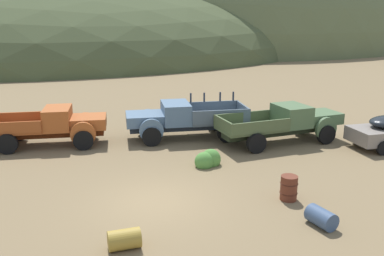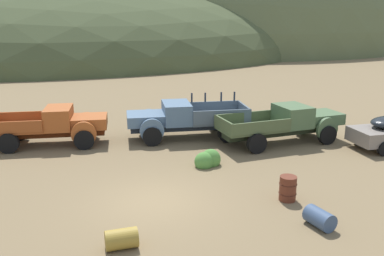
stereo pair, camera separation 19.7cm
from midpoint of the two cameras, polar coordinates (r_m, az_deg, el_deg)
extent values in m
plane|color=brown|center=(14.67, -4.99, -10.10)|extent=(300.00, 300.00, 0.00)
ellipsoid|color=#424C2D|center=(85.83, -18.54, 10.52)|extent=(98.53, 86.75, 27.97)
ellipsoid|color=#56603D|center=(96.09, 3.66, 11.73)|extent=(81.76, 80.68, 55.19)
cube|color=#51220D|center=(21.63, -18.81, -0.51)|extent=(5.41, 1.23, 0.36)
cube|color=#A34C1E|center=(21.26, -13.66, 0.89)|extent=(1.78, 1.76, 0.55)
cube|color=#B7B2A8|center=(21.22, -11.53, 0.91)|extent=(0.14, 1.16, 0.44)
cylinder|color=#A34C1E|center=(20.42, -14.42, -0.80)|extent=(1.21, 0.24, 1.20)
cylinder|color=#A34C1E|center=(22.33, -14.01, 0.62)|extent=(1.21, 0.24, 1.20)
cube|color=#A34C1E|center=(21.37, -17.63, 1.36)|extent=(1.34, 1.99, 1.05)
cube|color=black|center=(21.25, -16.19, 1.98)|extent=(0.14, 1.64, 0.59)
cube|color=#97471E|center=(21.87, -22.65, -0.07)|extent=(2.81, 2.15, 0.12)
cube|color=#97471E|center=(20.84, -23.35, 0.08)|extent=(2.71, 0.24, 0.55)
cube|color=#97471E|center=(22.74, -22.19, 1.42)|extent=(2.71, 0.24, 0.55)
cylinder|color=black|center=(20.45, -14.38, -1.60)|extent=(0.97, 0.33, 0.96)
cylinder|color=black|center=(22.45, -13.95, -0.04)|extent=(0.97, 0.33, 0.96)
cylinder|color=black|center=(21.06, -23.75, -1.95)|extent=(0.97, 0.33, 0.96)
cylinder|color=black|center=(23.01, -22.52, -0.41)|extent=(0.97, 0.33, 0.96)
cube|color=#262D39|center=(21.68, -0.39, 0.37)|extent=(5.97, 1.37, 0.36)
cube|color=slate|center=(21.33, -6.18, 1.29)|extent=(1.97, 1.92, 0.55)
cube|color=#B7B2A8|center=(21.31, -8.52, 1.12)|extent=(0.15, 1.25, 0.44)
cylinder|color=slate|center=(22.48, -5.70, 1.11)|extent=(1.21, 0.25, 1.20)
cylinder|color=slate|center=(20.40, -5.26, -0.38)|extent=(1.21, 0.25, 1.20)
cube|color=slate|center=(21.42, -1.88, 2.12)|extent=(1.49, 2.16, 1.05)
cube|color=black|center=(21.30, -3.53, 2.61)|extent=(0.16, 1.77, 0.59)
cube|color=#4D5B67|center=(21.93, 3.78, 1.16)|extent=(3.11, 2.35, 0.12)
cube|color=#4D5B67|center=(22.86, 3.17, 2.82)|extent=(2.99, 0.28, 0.70)
cube|color=#4D5B67|center=(20.80, 4.49, 1.52)|extent=(2.99, 0.28, 0.70)
cube|color=#4D5B67|center=(22.20, 7.40, 2.33)|extent=(0.23, 2.18, 0.70)
cube|color=#262D39|center=(23.03, 6.11, 4.38)|extent=(0.08, 0.08, 0.50)
cube|color=#262D39|center=(22.84, 4.30, 4.33)|extent=(0.08, 0.08, 0.50)
cube|color=#262D39|center=(22.64, 2.09, 4.27)|extent=(0.08, 0.08, 0.50)
cube|color=#262D39|center=(22.50, 0.22, 4.21)|extent=(0.08, 0.08, 0.50)
cylinder|color=black|center=(22.60, -5.69, 0.45)|extent=(0.98, 0.34, 0.96)
cylinder|color=black|center=(20.43, -5.23, -1.18)|extent=(0.98, 0.34, 0.96)
cylinder|color=black|center=(23.15, 3.72, 0.87)|extent=(0.98, 0.34, 0.96)
cylinder|color=black|center=(21.04, 5.13, -0.68)|extent=(0.98, 0.34, 0.96)
cube|color=#232B1B|center=(21.27, 12.49, -0.30)|extent=(6.23, 2.40, 0.36)
cube|color=#47603D|center=(22.46, 17.46, 1.38)|extent=(2.29, 2.04, 0.55)
cube|color=#B7B2A8|center=(23.03, 19.26, 1.49)|extent=(0.35, 1.09, 0.44)
cylinder|color=#47603D|center=(21.67, 18.37, -0.17)|extent=(1.21, 0.47, 1.20)
cylinder|color=#47603D|center=(23.12, 15.45, 1.02)|extent=(1.21, 0.47, 1.20)
cube|color=#47603D|center=(21.42, 13.92, 1.67)|extent=(1.85, 2.14, 1.05)
cube|color=black|center=(21.73, 15.37, 2.33)|extent=(0.43, 1.53, 0.59)
cube|color=#495735|center=(20.36, 8.51, -0.11)|extent=(3.51, 2.64, 0.12)
cube|color=#495735|center=(19.47, 9.91, 0.12)|extent=(3.06, 0.87, 0.55)
cube|color=#495735|center=(21.09, 7.29, 1.43)|extent=(3.06, 0.87, 0.55)
cube|color=#495735|center=(19.60, 4.70, 0.42)|extent=(0.57, 1.89, 0.55)
cylinder|color=black|center=(21.71, 18.39, -0.92)|extent=(1.00, 0.51, 0.96)
cylinder|color=black|center=(23.23, 15.33, 0.38)|extent=(1.00, 0.51, 0.96)
cylinder|color=black|center=(19.52, 9.20, -2.12)|extent=(1.00, 0.51, 0.96)
cylinder|color=black|center=(21.20, 6.55, -0.59)|extent=(1.00, 0.51, 0.96)
cylinder|color=black|center=(20.97, 25.25, -2.60)|extent=(0.70, 0.29, 0.68)
cylinder|color=black|center=(22.34, 22.32, -1.21)|extent=(0.70, 0.29, 0.68)
cylinder|color=#5B2819|center=(14.96, 13.44, -8.09)|extent=(0.59, 0.59, 0.88)
torus|color=#401C11|center=(14.90, 13.48, -7.47)|extent=(0.63, 0.63, 0.03)
torus|color=#401C11|center=(15.04, 13.39, -8.71)|extent=(0.63, 0.63, 0.03)
cylinder|color=olive|center=(12.02, -9.21, -14.86)|extent=(0.99, 0.73, 0.58)
cylinder|color=#384C6B|center=(13.54, 17.58, -11.77)|extent=(0.87, 1.06, 0.57)
ellipsoid|color=#4C8438|center=(24.29, -5.66, 0.76)|extent=(0.79, 0.71, 0.60)
ellipsoid|color=#4C8438|center=(24.43, -5.88, 0.75)|extent=(0.65, 0.59, 0.48)
ellipsoid|color=#4C8438|center=(24.11, -5.40, 0.62)|extent=(0.67, 0.61, 0.57)
ellipsoid|color=#4C8438|center=(17.68, 1.99, -4.66)|extent=(0.82, 0.74, 0.83)
ellipsoid|color=#4C8438|center=(17.92, 2.91, -4.33)|extent=(0.87, 0.78, 0.91)
ellipsoid|color=#3D702D|center=(24.87, 16.65, 0.39)|extent=(0.53, 0.48, 0.40)
ellipsoid|color=#3D702D|center=(24.74, 17.01, 0.34)|extent=(0.46, 0.41, 0.48)
camera|label=1|loc=(0.10, -89.68, 0.09)|focal=38.69mm
camera|label=2|loc=(0.10, 90.32, -0.09)|focal=38.69mm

